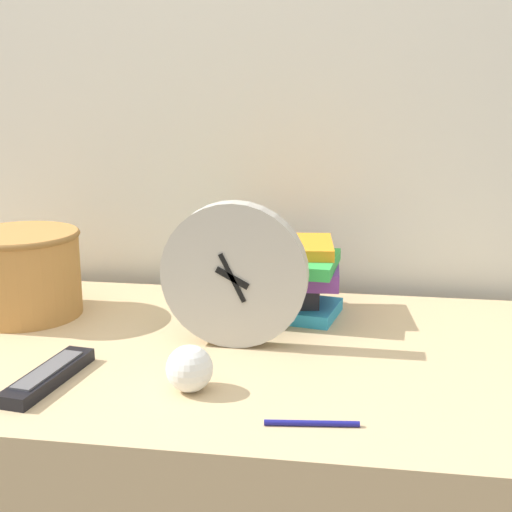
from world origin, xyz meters
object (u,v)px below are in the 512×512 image
object	(u,v)px
crumpled_paper_ball	(189,368)
pen	(312,423)
tv_remote	(49,376)
basket	(23,271)
desk_clock	(234,275)
book_stack	(278,276)

from	to	relation	value
crumpled_paper_ball	pen	bearing A→B (deg)	-23.72
tv_remote	basket	bearing A→B (deg)	121.73
desk_clock	book_stack	world-z (taller)	desk_clock
desk_clock	crumpled_paper_ball	size ratio (longest dim) A/B	3.58
desk_clock	basket	xyz separation A→B (m)	(-0.43, 0.10, -0.04)
desk_clock	basket	bearing A→B (deg)	167.53
basket	pen	world-z (taller)	basket
book_stack	pen	bearing A→B (deg)	-77.07
pen	desk_clock	bearing A→B (deg)	119.57
book_stack	tv_remote	world-z (taller)	book_stack
book_stack	desk_clock	bearing A→B (deg)	-106.13
book_stack	pen	world-z (taller)	book_stack
book_stack	crumpled_paper_ball	bearing A→B (deg)	-102.66
desk_clock	basket	distance (m)	0.44
basket	tv_remote	distance (m)	0.35
book_stack	tv_remote	size ratio (longest dim) A/B	1.23
book_stack	basket	distance (m)	0.49
basket	desk_clock	bearing A→B (deg)	-12.47
basket	tv_remote	bearing A→B (deg)	-58.27
desk_clock	basket	size ratio (longest dim) A/B	1.12
desk_clock	tv_remote	distance (m)	0.34
crumpled_paper_ball	pen	size ratio (longest dim) A/B	0.55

